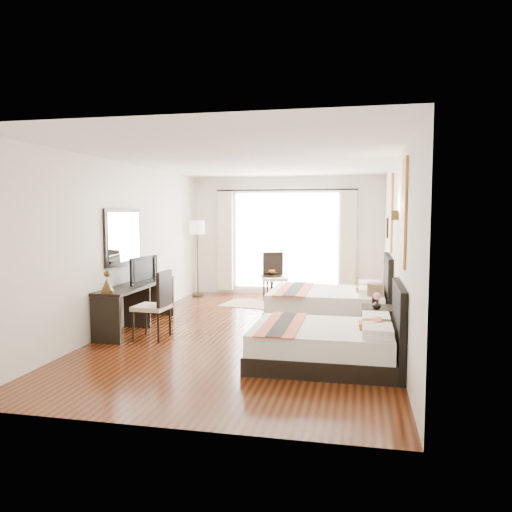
% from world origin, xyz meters
% --- Properties ---
extents(floor, '(4.50, 7.50, 0.01)m').
position_xyz_m(floor, '(0.00, 0.00, -0.01)').
color(floor, '#351209').
rests_on(floor, ground).
extents(ceiling, '(4.50, 7.50, 0.02)m').
position_xyz_m(ceiling, '(0.00, 0.00, 2.79)').
color(ceiling, white).
rests_on(ceiling, wall_headboard).
extents(wall_headboard, '(0.01, 7.50, 2.80)m').
position_xyz_m(wall_headboard, '(2.25, 0.00, 1.40)').
color(wall_headboard, silver).
rests_on(wall_headboard, floor).
extents(wall_desk, '(0.01, 7.50, 2.80)m').
position_xyz_m(wall_desk, '(-2.25, 0.00, 1.40)').
color(wall_desk, silver).
rests_on(wall_desk, floor).
extents(wall_window, '(4.50, 0.01, 2.80)m').
position_xyz_m(wall_window, '(0.00, 3.75, 1.40)').
color(wall_window, silver).
rests_on(wall_window, floor).
extents(wall_entry, '(4.50, 0.01, 2.80)m').
position_xyz_m(wall_entry, '(0.00, -3.75, 1.40)').
color(wall_entry, silver).
rests_on(wall_entry, floor).
extents(window_glass, '(2.40, 0.02, 2.20)m').
position_xyz_m(window_glass, '(0.00, 3.73, 1.30)').
color(window_glass, white).
rests_on(window_glass, wall_window).
extents(sheer_curtain, '(2.30, 0.02, 2.10)m').
position_xyz_m(sheer_curtain, '(0.00, 3.67, 1.30)').
color(sheer_curtain, white).
rests_on(sheer_curtain, wall_window).
extents(drape_left, '(0.35, 0.14, 2.35)m').
position_xyz_m(drape_left, '(-1.45, 3.63, 1.28)').
color(drape_left, beige).
rests_on(drape_left, floor).
extents(drape_right, '(0.35, 0.14, 2.35)m').
position_xyz_m(drape_right, '(1.45, 3.63, 1.28)').
color(drape_right, beige).
rests_on(drape_right, floor).
extents(art_panel_near, '(0.03, 0.50, 1.35)m').
position_xyz_m(art_panel_near, '(2.23, -1.51, 1.95)').
color(art_panel_near, maroon).
rests_on(art_panel_near, wall_headboard).
extents(art_panel_far, '(0.03, 0.50, 1.35)m').
position_xyz_m(art_panel_far, '(2.23, 1.12, 1.95)').
color(art_panel_far, maroon).
rests_on(art_panel_far, wall_headboard).
extents(wall_sconce, '(0.10, 0.14, 0.14)m').
position_xyz_m(wall_sconce, '(2.19, -0.34, 1.92)').
color(wall_sconce, '#433017').
rests_on(wall_sconce, wall_headboard).
extents(mirror_frame, '(0.04, 1.25, 0.95)m').
position_xyz_m(mirror_frame, '(-2.22, -0.09, 1.55)').
color(mirror_frame, black).
rests_on(mirror_frame, wall_desk).
extents(mirror_glass, '(0.01, 1.12, 0.82)m').
position_xyz_m(mirror_glass, '(-2.19, -0.09, 1.55)').
color(mirror_glass, white).
rests_on(mirror_glass, mirror_frame).
extents(bed_near, '(1.91, 1.49, 1.07)m').
position_xyz_m(bed_near, '(1.35, -1.51, 0.28)').
color(bed_near, black).
rests_on(bed_near, floor).
extents(bed_far, '(2.14, 1.67, 1.21)m').
position_xyz_m(bed_far, '(1.24, 1.12, 0.31)').
color(bed_far, black).
rests_on(bed_far, floor).
extents(nightstand, '(0.46, 0.58, 0.55)m').
position_xyz_m(nightstand, '(1.98, -0.34, 0.28)').
color(nightstand, black).
rests_on(nightstand, floor).
extents(table_lamp, '(0.25, 0.25, 0.40)m').
position_xyz_m(table_lamp, '(1.95, -0.26, 0.77)').
color(table_lamp, black).
rests_on(table_lamp, nightstand).
extents(vase, '(0.17, 0.17, 0.14)m').
position_xyz_m(vase, '(1.96, -0.50, 0.57)').
color(vase, black).
rests_on(vase, nightstand).
extents(console_desk, '(0.50, 2.20, 0.76)m').
position_xyz_m(console_desk, '(-1.99, -0.09, 0.38)').
color(console_desk, black).
rests_on(console_desk, floor).
extents(television, '(0.21, 0.81, 0.46)m').
position_xyz_m(television, '(-1.97, 0.00, 0.99)').
color(television, black).
rests_on(television, console_desk).
extents(bronze_figurine, '(0.20, 0.20, 0.29)m').
position_xyz_m(bronze_figurine, '(-1.99, -1.09, 0.90)').
color(bronze_figurine, '#433017').
rests_on(bronze_figurine, console_desk).
extents(desk_chair, '(0.52, 0.52, 1.07)m').
position_xyz_m(desk_chair, '(-1.41, -0.75, 0.32)').
color(desk_chair, beige).
rests_on(desk_chair, floor).
extents(floor_lamp, '(0.36, 0.36, 1.77)m').
position_xyz_m(floor_lamp, '(-2.00, 3.17, 1.50)').
color(floor_lamp, black).
rests_on(floor_lamp, floor).
extents(side_table, '(0.49, 0.49, 0.56)m').
position_xyz_m(side_table, '(-0.22, 3.08, 0.28)').
color(side_table, black).
rests_on(side_table, floor).
extents(fruit_bowl, '(0.24, 0.24, 0.05)m').
position_xyz_m(fruit_bowl, '(-0.22, 3.06, 0.59)').
color(fruit_bowl, '#402617').
rests_on(fruit_bowl, side_table).
extents(window_chair, '(0.64, 0.64, 1.06)m').
position_xyz_m(window_chair, '(-0.14, 2.99, 0.32)').
color(window_chair, beige).
rests_on(window_chair, floor).
extents(jute_rug, '(1.37, 1.04, 0.01)m').
position_xyz_m(jute_rug, '(-0.51, 2.36, 0.01)').
color(jute_rug, tan).
rests_on(jute_rug, floor).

